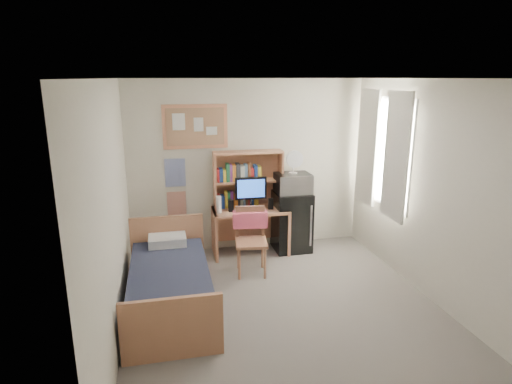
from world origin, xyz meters
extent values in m
cube|color=gray|center=(0.00, 0.00, -0.01)|extent=(3.60, 4.20, 0.02)
cube|color=white|center=(0.00, 0.00, 2.60)|extent=(3.60, 4.20, 0.02)
cube|color=silver|center=(0.00, 2.10, 1.30)|extent=(3.60, 0.04, 2.60)
cube|color=silver|center=(0.00, -2.10, 1.30)|extent=(3.60, 0.04, 2.60)
cube|color=silver|center=(-1.80, 0.00, 1.30)|extent=(0.04, 4.20, 2.60)
cube|color=silver|center=(1.80, 0.00, 1.30)|extent=(0.04, 4.20, 2.60)
cube|color=white|center=(1.75, 1.20, 1.60)|extent=(0.10, 1.40, 1.70)
cube|color=white|center=(1.72, 0.80, 1.60)|extent=(0.04, 0.55, 1.70)
cube|color=white|center=(1.72, 1.60, 1.60)|extent=(0.04, 0.55, 1.70)
cube|color=#A67A57|center=(-0.78, 2.08, 1.92)|extent=(0.94, 0.03, 0.64)
cube|color=#273E9D|center=(-1.10, 2.09, 1.25)|extent=(0.30, 0.01, 0.42)
cube|color=#C64023|center=(-1.10, 2.09, 0.78)|extent=(0.28, 0.01, 0.36)
cube|color=tan|center=(-0.03, 1.80, 0.35)|extent=(1.14, 0.59, 0.70)
cube|color=#B27754|center=(-0.17, 1.09, 0.46)|extent=(0.52, 0.52, 0.92)
cube|color=black|center=(0.63, 1.81, 0.46)|extent=(0.54, 0.54, 0.92)
cube|color=#1C2033|center=(-1.28, 0.39, 0.25)|extent=(0.94, 1.85, 0.51)
cube|color=tan|center=(-0.03, 1.95, 1.13)|extent=(1.05, 0.29, 0.85)
cube|color=black|center=(-0.03, 1.74, 0.95)|extent=(0.47, 0.05, 0.50)
cube|color=black|center=(-0.04, 1.60, 0.71)|extent=(0.42, 0.14, 0.02)
cube|color=black|center=(-0.33, 1.75, 0.79)|extent=(0.07, 0.07, 0.18)
cube|color=black|center=(0.27, 1.73, 0.78)|extent=(0.07, 0.07, 0.16)
cylinder|color=white|center=(-0.51, 1.71, 0.83)|extent=(0.08, 0.08, 0.25)
cube|color=#FE6081|center=(-0.14, 1.29, 0.71)|extent=(0.49, 0.21, 0.23)
cube|color=silver|center=(0.63, 1.79, 1.07)|extent=(0.51, 0.39, 0.30)
cylinder|color=white|center=(0.63, 1.79, 1.38)|extent=(0.25, 0.25, 0.32)
cube|color=white|center=(-1.27, 1.14, 0.57)|extent=(0.48, 0.34, 0.11)
camera|label=1|loc=(-1.31, -4.18, 2.61)|focal=30.00mm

